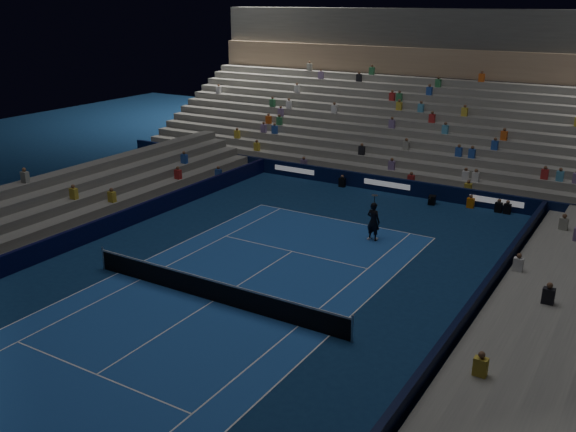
# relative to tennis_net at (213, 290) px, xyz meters

# --- Properties ---
(ground) EXTENTS (90.00, 90.00, 0.00)m
(ground) POSITION_rel_tennis_net_xyz_m (0.00, 0.00, -0.50)
(ground) COLOR #0D274E
(ground) RESTS_ON ground
(court_surface) EXTENTS (10.97, 23.77, 0.01)m
(court_surface) POSITION_rel_tennis_net_xyz_m (0.00, 0.00, -0.50)
(court_surface) COLOR #1C499A
(court_surface) RESTS_ON ground
(sponsor_barrier_far) EXTENTS (44.00, 0.25, 1.00)m
(sponsor_barrier_far) POSITION_rel_tennis_net_xyz_m (0.00, 18.50, -0.00)
(sponsor_barrier_far) COLOR black
(sponsor_barrier_far) RESTS_ON ground
(sponsor_barrier_east) EXTENTS (0.25, 37.00, 1.00)m
(sponsor_barrier_east) POSITION_rel_tennis_net_xyz_m (9.70, 0.00, -0.00)
(sponsor_barrier_east) COLOR black
(sponsor_barrier_east) RESTS_ON ground
(sponsor_barrier_west) EXTENTS (0.25, 37.00, 1.00)m
(sponsor_barrier_west) POSITION_rel_tennis_net_xyz_m (-9.70, 0.00, -0.00)
(sponsor_barrier_west) COLOR black
(sponsor_barrier_west) RESTS_ON ground
(grandstand_main) EXTENTS (44.00, 15.20, 11.20)m
(grandstand_main) POSITION_rel_tennis_net_xyz_m (0.00, 27.90, 2.87)
(grandstand_main) COLOR slate
(grandstand_main) RESTS_ON ground
(grandstand_east) EXTENTS (5.00, 37.00, 2.50)m
(grandstand_east) POSITION_rel_tennis_net_xyz_m (13.17, 0.00, 0.41)
(grandstand_east) COLOR slate
(grandstand_east) RESTS_ON ground
(grandstand_west) EXTENTS (5.00, 37.00, 2.50)m
(grandstand_west) POSITION_rel_tennis_net_xyz_m (-13.17, 0.00, 0.41)
(grandstand_west) COLOR slate
(grandstand_west) RESTS_ON ground
(tennis_net) EXTENTS (12.90, 0.10, 1.10)m
(tennis_net) POSITION_rel_tennis_net_xyz_m (0.00, 0.00, 0.00)
(tennis_net) COLOR #B2B2B7
(tennis_net) RESTS_ON ground
(tennis_player) EXTENTS (0.82, 0.61, 2.06)m
(tennis_player) POSITION_rel_tennis_net_xyz_m (2.76, 9.98, 0.53)
(tennis_player) COLOR black
(tennis_player) RESTS_ON ground
(broadcast_camera) EXTENTS (0.49, 0.89, 0.55)m
(broadcast_camera) POSITION_rel_tennis_net_xyz_m (3.38, 17.42, -0.22)
(broadcast_camera) COLOR black
(broadcast_camera) RESTS_ON ground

